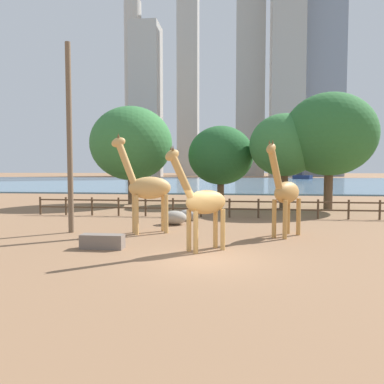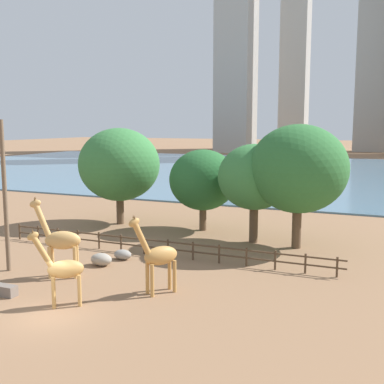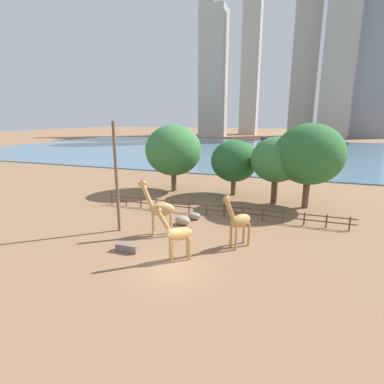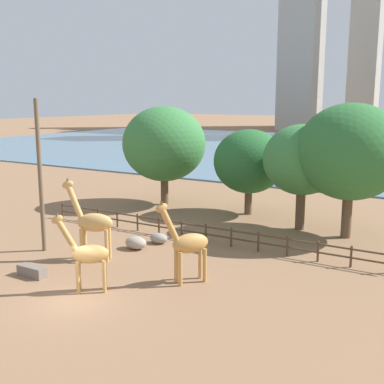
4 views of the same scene
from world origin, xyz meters
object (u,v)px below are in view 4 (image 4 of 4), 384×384
object	(u,v)px
tree_center_broad	(249,162)
boat_sailboat	(375,139)
utility_pole	(40,177)
giraffe_tall	(187,243)
giraffe_young	(87,254)
tree_right_tall	(302,160)
giraffe_companion	(92,222)
feeding_trough	(32,271)
boulder_by_pole	(159,238)
tree_left_large	(164,144)
tree_left_small	(351,152)
boulder_near_fence	(136,243)

from	to	relation	value
tree_center_broad	boat_sailboat	xyz separation A→B (m)	(-3.82, 76.57, -3.41)
utility_pole	giraffe_tall	bearing A→B (deg)	0.16
giraffe_young	tree_right_tall	xyz separation A→B (m)	(5.32, 17.30, 3.30)
giraffe_companion	utility_pole	bearing A→B (deg)	-20.89
giraffe_tall	giraffe_companion	bearing A→B (deg)	-57.62
giraffe_companion	feeding_trough	xyz separation A→B (m)	(-0.94, -3.95, -2.07)
boulder_by_pole	tree_left_large	xyz separation A→B (m)	(-6.69, 10.56, 5.33)
giraffe_young	tree_left_small	world-z (taller)	tree_left_small
utility_pole	tree_center_broad	distance (m)	17.72
utility_pole	boulder_by_pole	size ratio (longest dim) A/B	7.51
tree_left_small	utility_pole	bearing A→B (deg)	-140.53
boulder_by_pole	tree_left_large	world-z (taller)	tree_left_large
boulder_by_pole	tree_right_tall	distance (m)	12.12
utility_pole	tree_center_broad	xyz separation A→B (m)	(7.13, 16.22, -0.33)
giraffe_tall	tree_right_tall	size ratio (longest dim) A/B	0.59
tree_right_tall	tree_left_large	bearing A→B (deg)	171.51
giraffe_young	utility_pole	bearing A→B (deg)	-64.81
giraffe_tall	giraffe_companion	world-z (taller)	giraffe_companion
tree_left_large	feeding_trough	bearing A→B (deg)	-77.61
utility_pole	tree_right_tall	bearing A→B (deg)	47.43
feeding_trough	tree_left_small	distance (m)	22.15
giraffe_young	tree_left_small	distance (m)	19.50
tree_center_broad	boat_sailboat	distance (m)	76.74
giraffe_companion	tree_left_large	size ratio (longest dim) A/B	0.56
tree_left_large	tree_right_tall	bearing A→B (deg)	-8.49
tree_center_broad	tree_left_large	bearing A→B (deg)	-176.69
giraffe_young	tree_left_small	xyz separation A→B (m)	(8.86, 16.88, 4.12)
tree_left_large	tree_left_small	distance (m)	17.50
boulder_near_fence	boulder_by_pole	size ratio (longest dim) A/B	1.16
boulder_by_pole	boulder_near_fence	bearing A→B (deg)	-106.90
giraffe_companion	feeding_trough	bearing A→B (deg)	51.55
giraffe_companion	tree_left_large	xyz separation A→B (m)	(-5.20, 15.45, 3.32)
giraffe_companion	tree_center_broad	size ratio (longest dim) A/B	0.70
giraffe_companion	tree_right_tall	world-z (taller)	tree_right_tall
boulder_by_pole	giraffe_companion	bearing A→B (deg)	-106.90
boulder_by_pole	feeding_trough	size ratio (longest dim) A/B	0.72
giraffe_companion	tree_right_tall	xyz separation A→B (m)	(8.58, 13.39, 2.93)
boat_sailboat	giraffe_tall	bearing A→B (deg)	-77.37
giraffe_young	boulder_by_pole	xyz separation A→B (m)	(-1.77, 8.80, -1.65)
tree_right_tall	utility_pole	bearing A→B (deg)	-132.57
giraffe_tall	boulder_by_pole	world-z (taller)	giraffe_tall
feeding_trough	tree_center_broad	distance (m)	20.74
giraffe_companion	giraffe_tall	bearing A→B (deg)	152.85
giraffe_young	boat_sailboat	size ratio (longest dim) A/B	0.64
giraffe_young	boulder_near_fence	distance (m)	7.51
boulder_near_fence	tree_right_tall	size ratio (longest dim) A/B	0.19
feeding_trough	giraffe_tall	bearing A→B (deg)	25.03
feeding_trough	boat_sailboat	bearing A→B (deg)	89.84
giraffe_tall	utility_pole	bearing A→B (deg)	-55.33
boat_sailboat	utility_pole	bearing A→B (deg)	-84.13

